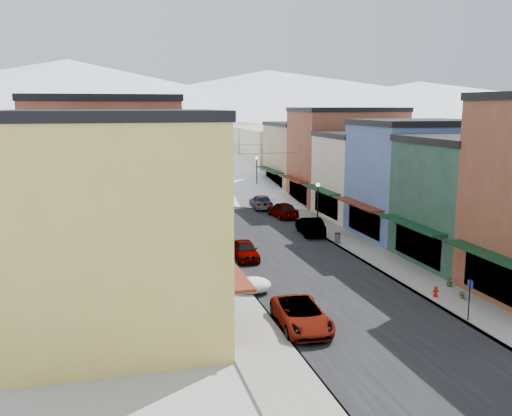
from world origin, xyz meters
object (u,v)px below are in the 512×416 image
car_silver_sedan (245,250)px  fire_hydrant (436,292)px  trash_can (338,238)px  car_white_suv (301,315)px  car_green_sedan (310,226)px  car_dark_hatch (206,218)px  streetlamp_near (318,201)px

car_silver_sedan → fire_hydrant: bearing=-50.7°
car_silver_sedan → trash_can: car_silver_sedan is taller
car_white_suv → trash_can: car_white_suv is taller
car_silver_sedan → car_green_sedan: (7.80, 6.74, 0.08)m
car_dark_hatch → trash_can: car_dark_hatch is taller
trash_can → streetlamp_near: size_ratio=0.20×
car_green_sedan → streetlamp_near: bearing=-142.5°
car_dark_hatch → car_white_suv: bearing=-81.9°
car_silver_sedan → car_dark_hatch: 13.34m
fire_hydrant → car_silver_sedan: bearing=127.5°
car_dark_hatch → trash_can: size_ratio=4.91×
car_silver_sedan → fire_hydrant: 15.04m
car_green_sedan → streetlamp_near: streetlamp_near is taller
car_silver_sedan → car_green_sedan: bearing=42.7°
car_white_suv → fire_hydrant: bearing=16.9°
car_white_suv → car_silver_sedan: car_white_suv is taller
car_white_suv → fire_hydrant: 9.77m
car_silver_sedan → streetlamp_near: bearing=41.8°
car_white_suv → car_green_sedan: car_green_sedan is taller
fire_hydrant → trash_can: bearing=91.8°
car_white_suv → streetlamp_near: 23.47m
car_white_suv → streetlamp_near: (9.05, 21.53, 2.29)m
car_silver_sedan → trash_can: 9.04m
car_green_sedan → fire_hydrant: (1.35, -18.67, -0.36)m
fire_hydrant → car_white_suv: bearing=-166.4°
car_silver_sedan → streetlamp_near: size_ratio=0.95×
fire_hydrant → car_dark_hatch: bearing=111.5°
car_green_sedan → streetlamp_near: 2.45m
fire_hydrant → streetlamp_near: 19.40m
trash_can → streetlamp_near: bearing=90.0°
car_silver_sedan → fire_hydrant: size_ratio=6.34×
car_silver_sedan → trash_can: (8.70, 2.44, -0.13)m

